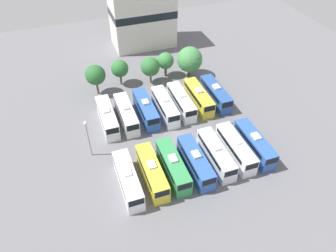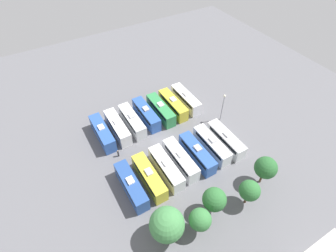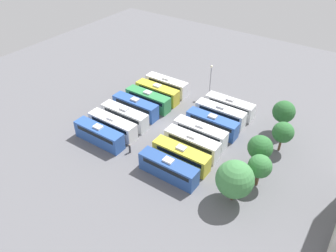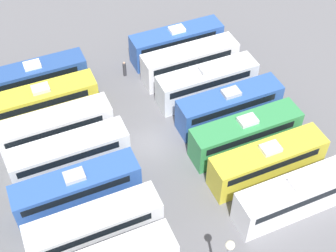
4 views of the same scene
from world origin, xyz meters
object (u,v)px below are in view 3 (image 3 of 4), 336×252
object	(u,v)px
bus_8	(220,114)
bus_12	(181,156)
bus_9	(212,124)
light_pole	(211,75)
bus_13	(169,168)
tree_0	(284,112)
bus_10	(200,133)
bus_3	(136,107)
worker_person	(130,149)
bus_4	(125,116)
bus_6	(99,134)
tree_4	(235,179)
bus_11	(192,143)
bus_1	(157,92)
tree_3	(260,166)
tree_2	(260,148)
bus_7	(230,106)
bus_5	(113,125)
bus_0	(167,85)
bus_2	(148,99)
tree_1	(283,132)

from	to	relation	value
bus_8	bus_12	bearing A→B (deg)	1.55
bus_9	light_pole	bearing A→B (deg)	-149.31
bus_9	bus_13	xyz separation A→B (m)	(14.72, 0.11, 0.00)
tree_0	bus_10	bearing A→B (deg)	-45.03
bus_3	worker_person	xyz separation A→B (m)	(10.11, 6.84, -0.99)
bus_9	light_pole	world-z (taller)	light_pole
bus_12	tree_0	bearing A→B (deg)	150.07
bus_3	bus_4	distance (m)	3.85
bus_3	bus_6	world-z (taller)	same
bus_6	tree_4	bearing A→B (deg)	92.76
bus_4	bus_11	size ratio (longest dim) A/B	1.00
bus_1	bus_13	size ratio (longest dim) A/B	1.00
bus_9	bus_11	bearing A→B (deg)	-0.61
bus_4	bus_12	world-z (taller)	same
bus_13	tree_4	world-z (taller)	tree_4
bus_1	worker_person	world-z (taller)	bus_1
tree_3	bus_9	bearing A→B (deg)	-123.79
bus_3	tree_2	size ratio (longest dim) A/B	1.67
light_pole	tree_3	xyz separation A→B (m)	(19.99, 19.37, -1.24)
bus_7	worker_person	world-z (taller)	bus_7
bus_1	bus_5	bearing A→B (deg)	1.10
bus_0	bus_13	xyz separation A→B (m)	(22.18, 15.76, 0.00)
bus_1	bus_3	size ratio (longest dim) A/B	1.00
worker_person	tree_4	bearing A→B (deg)	91.06
bus_7	bus_12	distance (m)	18.42
bus_12	bus_1	bearing A→B (deg)	-133.23
bus_9	bus_13	world-z (taller)	same
tree_4	bus_0	bearing A→B (deg)	-128.33
bus_2	bus_13	xyz separation A→B (m)	(14.83, 15.42, 0.00)
bus_0	bus_6	bearing A→B (deg)	1.16
bus_4	light_pole	size ratio (longest dim) A/B	1.37
bus_1	bus_6	bearing A→B (deg)	0.68
bus_6	bus_10	size ratio (longest dim) A/B	1.00
bus_3	tree_2	distance (m)	26.68
tree_4	bus_2	bearing A→B (deg)	-117.37
tree_0	bus_1	bearing A→B (deg)	-81.86
bus_8	tree_3	size ratio (longest dim) A/B	1.78
light_pole	bus_2	bearing A→B (deg)	-36.01
worker_person	tree_1	xyz separation A→B (m)	(-15.61, 21.39, 3.07)
tree_2	tree_3	distance (m)	4.30
light_pole	bus_6	bearing A→B (deg)	-17.54
bus_9	bus_4	bearing A→B (deg)	-64.14
bus_10	tree_1	world-z (taller)	tree_1
bus_1	bus_4	distance (m)	11.01
bus_9	bus_7	bearing A→B (deg)	179.76
bus_5	worker_person	xyz separation A→B (m)	(2.63, 6.27, -0.99)
bus_13	tree_0	world-z (taller)	tree_0
bus_7	bus_13	xyz separation A→B (m)	(22.13, 0.08, 0.00)
bus_5	worker_person	world-z (taller)	bus_5
bus_3	bus_10	xyz separation A→B (m)	(0.18, 15.30, 0.00)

